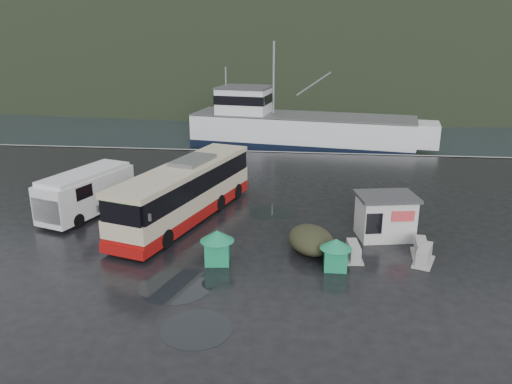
# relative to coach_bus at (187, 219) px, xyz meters

# --- Properties ---
(ground) EXTENTS (160.00, 160.00, 0.00)m
(ground) POSITION_rel_coach_bus_xyz_m (2.44, -2.99, 0.00)
(ground) COLOR black
(ground) RESTS_ON ground
(harbor_water) EXTENTS (300.00, 180.00, 0.02)m
(harbor_water) POSITION_rel_coach_bus_xyz_m (2.44, 107.01, 0.00)
(harbor_water) COLOR black
(harbor_water) RESTS_ON ground
(quay_edge) EXTENTS (160.00, 0.60, 1.50)m
(quay_edge) POSITION_rel_coach_bus_xyz_m (2.44, 17.01, 0.00)
(quay_edge) COLOR #999993
(quay_edge) RESTS_ON ground
(headland) EXTENTS (780.00, 540.00, 570.00)m
(headland) POSITION_rel_coach_bus_xyz_m (12.44, 247.01, 0.00)
(headland) COLOR black
(headland) RESTS_ON ground
(coach_bus) EXTENTS (6.29, 12.33, 3.38)m
(coach_bus) POSITION_rel_coach_bus_xyz_m (0.00, 0.00, 0.00)
(coach_bus) COLOR #C2B393
(coach_bus) RESTS_ON ground
(white_van) EXTENTS (4.03, 6.65, 2.63)m
(white_van) POSITION_rel_coach_bus_xyz_m (-5.93, 0.11, 0.00)
(white_van) COLOR silver
(white_van) RESTS_ON ground
(waste_bin_left) EXTENTS (1.26, 1.26, 1.60)m
(waste_bin_left) POSITION_rel_coach_bus_xyz_m (2.82, -5.42, 0.00)
(waste_bin_left) COLOR #178253
(waste_bin_left) RESTS_ON ground
(waste_bin_right) EXTENTS (1.05, 1.05, 1.46)m
(waste_bin_right) POSITION_rel_coach_bus_xyz_m (8.25, -5.46, 0.00)
(waste_bin_right) COLOR #178253
(waste_bin_right) RESTS_ON ground
(dome_tent) EXTENTS (2.96, 3.52, 1.18)m
(dome_tent) POSITION_rel_coach_bus_xyz_m (7.14, -3.66, 0.00)
(dome_tent) COLOR #2B2C1A
(dome_tent) RESTS_ON ground
(ticket_kiosk) EXTENTS (3.34, 2.76, 2.32)m
(ticket_kiosk) POSITION_rel_coach_bus_xyz_m (10.95, -1.49, 0.00)
(ticket_kiosk) COLOR beige
(ticket_kiosk) RESTS_ON ground
(jersey_barrier_a) EXTENTS (0.91, 1.61, 0.77)m
(jersey_barrier_a) POSITION_rel_coach_bus_xyz_m (9.15, -4.33, 0.00)
(jersey_barrier_a) COLOR #999993
(jersey_barrier_a) RESTS_ON ground
(jersey_barrier_b) EXTENTS (1.34, 1.82, 0.82)m
(jersey_barrier_b) POSITION_rel_coach_bus_xyz_m (12.38, -4.44, 0.00)
(jersey_barrier_b) COLOR #999993
(jersey_barrier_b) RESTS_ON ground
(jersey_barrier_c) EXTENTS (0.95, 1.66, 0.80)m
(jersey_barrier_c) POSITION_rel_coach_bus_xyz_m (12.39, -3.68, 0.00)
(jersey_barrier_c) COLOR #999993
(jersey_barrier_c) RESTS_ON ground
(fishing_trawler) EXTENTS (27.56, 10.21, 10.78)m
(fishing_trawler) POSITION_rel_coach_bus_xyz_m (6.08, 25.31, 0.00)
(fishing_trawler) COLOR silver
(fishing_trawler) RESTS_ON ground
(puddles) EXTENTS (6.50, 15.07, 0.01)m
(puddles) POSITION_rel_coach_bus_xyz_m (2.35, -5.09, 0.00)
(puddles) COLOR black
(puddles) RESTS_ON ground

